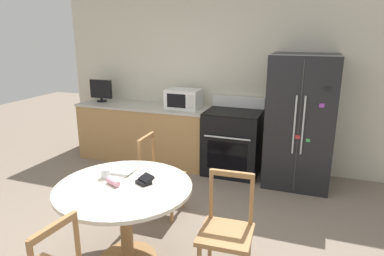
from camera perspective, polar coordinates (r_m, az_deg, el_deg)
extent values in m
cube|color=beige|center=(5.23, 5.02, 7.98)|extent=(5.20, 0.10, 2.60)
cube|color=#AD7F4C|center=(5.51, -7.94, -0.95)|extent=(2.08, 0.62, 0.86)
cube|color=#B7B2A8|center=(5.40, -8.12, 3.63)|extent=(2.10, 0.64, 0.03)
cube|color=black|center=(4.71, 17.59, 1.07)|extent=(0.84, 0.73, 1.74)
cube|color=#333333|center=(4.36, 17.33, -0.09)|extent=(0.01, 0.01, 1.67)
cylinder|color=silver|center=(4.33, 16.71, 0.48)|extent=(0.02, 0.02, 0.73)
cylinder|color=silver|center=(4.33, 18.03, 0.36)|extent=(0.02, 0.02, 0.73)
cube|color=#3FB259|center=(4.39, 18.77, -1.97)|extent=(0.05, 0.02, 0.04)
cube|color=purple|center=(4.28, 20.81, 3.52)|extent=(0.06, 0.02, 0.05)
cube|color=black|center=(4.25, 21.68, 6.10)|extent=(0.07, 0.01, 0.06)
cube|color=red|center=(4.38, 17.21, -1.46)|extent=(0.06, 0.02, 0.05)
cube|color=black|center=(4.99, 6.78, -2.50)|extent=(0.78, 0.64, 0.90)
cube|color=black|center=(4.72, 5.82, -4.70)|extent=(0.56, 0.01, 0.40)
cylinder|color=silver|center=(4.61, 5.84, -1.66)|extent=(0.64, 0.02, 0.02)
cube|color=black|center=(4.86, 6.95, 2.65)|extent=(0.78, 0.64, 0.02)
cube|color=white|center=(5.12, 7.74, 4.32)|extent=(0.78, 0.06, 0.16)
cube|color=white|center=(5.10, -1.39, 4.89)|extent=(0.50, 0.36, 0.28)
cube|color=black|center=(4.95, -2.65, 4.54)|extent=(0.29, 0.01, 0.20)
cube|color=silver|center=(4.87, -0.22, 4.37)|extent=(0.10, 0.01, 0.20)
cylinder|color=black|center=(5.81, -14.80, 4.39)|extent=(0.16, 0.16, 0.02)
cylinder|color=black|center=(5.80, -14.82, 4.68)|extent=(0.03, 0.03, 0.04)
cube|color=black|center=(5.77, -14.94, 6.32)|extent=(0.38, 0.05, 0.30)
cylinder|color=beige|center=(3.02, -11.29, -9.66)|extent=(1.17, 1.17, 0.03)
cylinder|color=#9E7042|center=(3.19, -10.93, -15.48)|extent=(0.11, 0.11, 0.68)
cube|color=#9E7042|center=(2.90, 5.64, -17.24)|extent=(0.44, 0.44, 0.04)
cylinder|color=#9E7042|center=(3.15, 9.45, -19.39)|extent=(0.04, 0.04, 0.41)
cylinder|color=#9E7042|center=(3.20, 2.99, -18.57)|extent=(0.04, 0.04, 0.41)
cylinder|color=#9E7042|center=(2.92, 9.92, -11.63)|extent=(0.04, 0.04, 0.45)
cylinder|color=#9E7042|center=(2.97, 3.20, -10.88)|extent=(0.04, 0.04, 0.45)
cube|color=#9E7042|center=(2.85, 6.65, -7.60)|extent=(0.35, 0.05, 0.04)
cube|color=#9E7042|center=(3.88, -4.90, -8.27)|extent=(0.43, 0.43, 0.04)
cylinder|color=#9E7042|center=(4.06, -1.57, -10.58)|extent=(0.04, 0.04, 0.41)
cylinder|color=#9E7042|center=(3.77, -3.42, -12.77)|extent=(0.04, 0.04, 0.41)
cylinder|color=#9E7042|center=(4.18, -6.07, -9.85)|extent=(0.04, 0.04, 0.41)
cylinder|color=#9E7042|center=(3.90, -8.22, -11.89)|extent=(0.04, 0.04, 0.41)
cylinder|color=#9E7042|center=(4.00, -6.48, -3.74)|extent=(0.04, 0.04, 0.45)
cylinder|color=#9E7042|center=(3.72, -8.73, -5.40)|extent=(0.04, 0.04, 0.45)
cube|color=#9E7042|center=(3.79, -7.68, -1.64)|extent=(0.04, 0.35, 0.04)
cylinder|color=#9E7042|center=(2.48, -18.55, -17.59)|extent=(0.04, 0.04, 0.45)
cube|color=#9E7042|center=(2.28, -22.12, -15.14)|extent=(0.07, 0.35, 0.04)
cylinder|color=silver|center=(3.18, -14.21, -7.33)|extent=(0.09, 0.09, 0.08)
cylinder|color=beige|center=(3.19, -14.18, -7.64)|extent=(0.08, 0.08, 0.05)
cylinder|color=pink|center=(3.03, -13.04, -8.78)|extent=(0.15, 0.11, 0.05)
cube|color=black|center=(3.01, -8.08, -8.92)|extent=(0.15, 0.14, 0.03)
cube|color=black|center=(3.02, -7.64, -8.32)|extent=(0.15, 0.14, 0.06)
cube|color=white|center=(3.33, -11.02, -6.79)|extent=(0.26, 0.33, 0.01)
cube|color=beige|center=(3.32, -11.02, -6.67)|extent=(0.24, 0.32, 0.01)
cube|color=silver|center=(3.32, -11.03, -6.54)|extent=(0.22, 0.30, 0.01)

